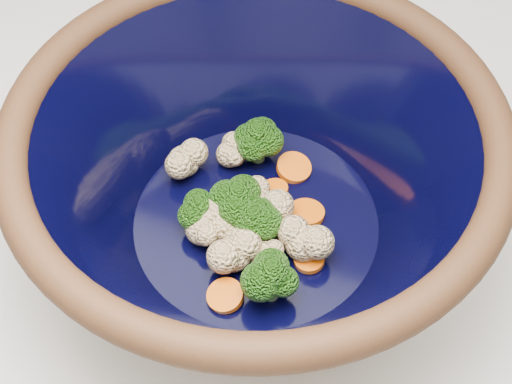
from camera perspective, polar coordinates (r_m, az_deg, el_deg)
The scene contains 2 objects.
mixing_bowl at distance 0.60m, azimuth -0.00°, elevation 0.98°, with size 0.46×0.46×0.18m.
vegetable_pile at distance 0.62m, azimuth -0.66°, elevation -1.52°, with size 0.17×0.19×0.05m.
Camera 1 is at (0.12, -0.23, 1.47)m, focal length 50.00 mm.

